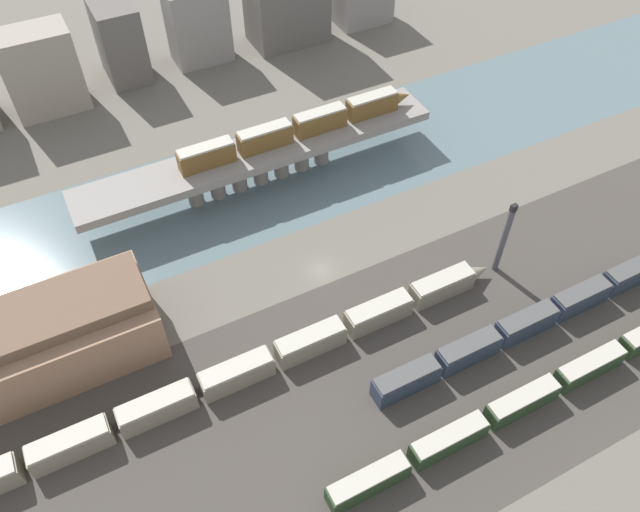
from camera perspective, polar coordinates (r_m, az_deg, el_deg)
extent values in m
plane|color=#666056|center=(103.49, 0.12, -1.31)|extent=(400.00, 400.00, 0.00)
cube|color=#423D38|center=(91.82, 7.14, -11.51)|extent=(280.00, 42.00, 0.01)
cube|color=slate|center=(119.59, -5.40, 6.83)|extent=(320.00, 29.94, 0.01)
cube|color=gray|center=(115.17, -5.65, 9.39)|extent=(67.85, 9.54, 1.65)
cylinder|color=gray|center=(114.92, -11.40, 5.92)|extent=(2.83, 2.83, 6.05)
cylinder|color=gray|center=(115.67, -9.41, 6.61)|extent=(2.83, 2.83, 6.05)
cylinder|color=gray|center=(116.57, -7.45, 7.28)|extent=(2.83, 2.83, 6.05)
cylinder|color=gray|center=(117.61, -5.51, 7.93)|extent=(2.83, 2.83, 6.05)
cylinder|color=gray|center=(118.80, -3.60, 8.57)|extent=(2.83, 2.83, 6.05)
cylinder|color=gray|center=(120.14, -1.73, 9.18)|extent=(2.83, 2.83, 6.05)
cylinder|color=gray|center=(121.60, 0.11, 9.76)|extent=(2.83, 2.83, 6.05)
cube|color=brown|center=(111.30, -10.33, 8.94)|extent=(10.02, 2.88, 3.67)
cube|color=#B7B2A3|center=(110.04, -10.47, 9.75)|extent=(9.62, 2.65, 0.40)
cube|color=brown|center=(113.93, -5.05, 10.66)|extent=(10.02, 2.88, 3.67)
cube|color=#B7B2A3|center=(112.70, -5.12, 11.48)|extent=(9.62, 2.65, 0.40)
cube|color=brown|center=(117.55, 0.00, 12.21)|extent=(10.02, 2.88, 3.67)
cube|color=#B7B2A3|center=(116.36, -0.01, 13.02)|extent=(9.62, 2.65, 0.40)
cube|color=brown|center=(122.07, 4.76, 13.57)|extent=(10.02, 2.88, 3.67)
cube|color=#B7B2A3|center=(120.92, 4.82, 14.36)|extent=(9.62, 2.65, 0.40)
cone|color=brown|center=(125.33, 7.50, 14.24)|extent=(3.51, 2.59, 2.59)
cube|color=#23381E|center=(83.43, 4.42, -19.94)|extent=(11.11, 2.70, 3.09)
cube|color=#B7B2A3|center=(81.82, 4.49, -19.49)|extent=(10.67, 2.49, 0.40)
cube|color=#23381E|center=(87.08, 11.66, -16.20)|extent=(11.11, 2.70, 3.09)
cube|color=#B7B2A3|center=(85.54, 11.84, -15.69)|extent=(10.67, 2.49, 0.40)
cube|color=#23381E|center=(92.22, 17.97, -12.60)|extent=(11.11, 2.70, 3.09)
cube|color=#B7B2A3|center=(90.76, 18.23, -12.06)|extent=(10.67, 2.49, 0.40)
cube|color=#23381E|center=(98.60, 23.38, -9.31)|extent=(11.11, 2.70, 3.09)
cube|color=#B7B2A3|center=(97.24, 23.69, -8.75)|extent=(10.67, 2.49, 0.40)
cube|color=#2D384C|center=(90.09, 7.85, -11.27)|extent=(9.92, 3.00, 3.57)
cube|color=#4C4C4C|center=(88.39, 7.98, -10.62)|extent=(9.53, 2.76, 0.40)
cube|color=#2D384C|center=(94.32, 13.36, -8.52)|extent=(9.92, 3.00, 3.57)
cube|color=#4C4C4C|center=(92.71, 13.57, -7.84)|extent=(9.53, 2.76, 0.40)
cube|color=#2D384C|center=(99.52, 18.27, -5.96)|extent=(9.92, 3.00, 3.57)
cube|color=#4C4C4C|center=(97.99, 18.55, -5.28)|extent=(9.53, 2.76, 0.40)
cube|color=#2D384C|center=(105.55, 22.63, -3.63)|extent=(9.92, 3.00, 3.57)
cube|color=#4C4C4C|center=(104.11, 22.94, -2.96)|extent=(9.53, 2.76, 0.40)
cube|color=#2D384C|center=(112.27, 26.46, -1.55)|extent=(9.92, 3.00, 3.57)
cube|color=#4C4C4C|center=(110.92, 26.80, -0.89)|extent=(9.53, 2.76, 0.40)
cube|color=gray|center=(90.97, -21.83, -15.80)|extent=(10.64, 3.18, 3.42)
cube|color=#B7B2A3|center=(89.36, -22.19, -15.24)|extent=(10.22, 2.92, 0.40)
cube|color=gray|center=(90.08, -14.65, -13.34)|extent=(10.64, 3.18, 3.42)
cube|color=#B7B2A3|center=(88.45, -14.89, -12.74)|extent=(10.22, 2.92, 0.40)
cube|color=gray|center=(90.70, -7.60, -10.67)|extent=(10.64, 3.18, 3.42)
cube|color=#B7B2A3|center=(89.07, -7.73, -10.04)|extent=(10.22, 2.92, 0.40)
cube|color=gray|center=(92.79, -0.88, -7.94)|extent=(10.64, 3.18, 3.42)
cube|color=#B7B2A3|center=(91.20, -0.89, -7.27)|extent=(10.22, 2.92, 0.40)
cube|color=gray|center=(96.26, 5.37, -5.26)|extent=(10.64, 3.18, 3.42)
cube|color=#B7B2A3|center=(94.73, 5.45, -4.57)|extent=(10.22, 2.92, 0.40)
cube|color=gray|center=(100.96, 11.06, -2.75)|extent=(10.64, 3.18, 3.42)
cube|color=#B7B2A3|center=(99.51, 11.22, -2.05)|extent=(10.22, 2.92, 0.40)
cone|color=gray|center=(104.53, 14.26, -1.37)|extent=(3.73, 2.86, 2.86)
cube|color=#937056|center=(97.41, -23.39, -7.08)|extent=(29.71, 14.61, 9.21)
cube|color=brown|center=(93.20, -24.41, -5.10)|extent=(29.11, 10.23, 2.02)
cylinder|color=#4C4C51|center=(102.99, 16.40, 1.33)|extent=(1.01, 1.01, 13.32)
cube|color=black|center=(98.03, 17.30, 4.22)|extent=(1.00, 0.70, 1.20)
cube|color=gray|center=(144.76, -24.09, 15.17)|extent=(14.72, 8.90, 17.50)
cube|color=#605B56|center=(150.37, -17.83, 18.22)|extent=(8.75, 12.69, 17.01)
cube|color=gray|center=(152.65, -11.13, 20.11)|extent=(12.98, 8.76, 17.31)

